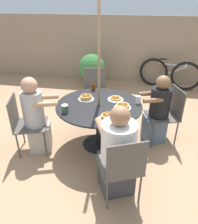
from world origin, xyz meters
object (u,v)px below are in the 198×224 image
(pancake_plate_d, at_px, (116,99))
(potted_shrub, at_px, (92,69))
(diner_south, at_px, (36,118))
(patio_chair_south, at_px, (24,121))
(diner_west, at_px, (117,155))
(pancake_plate_b, at_px, (86,98))
(patio_chair_north, at_px, (168,112))
(pancake_plate_c, at_px, (123,106))
(coffee_cup, at_px, (65,109))
(drinking_glass_a, at_px, (138,100))
(patio_table, at_px, (99,112))
(bicycle, at_px, (169,74))
(patio_chair_east, at_px, (95,89))
(diner_north, at_px, (157,112))
(pancake_plate_a, at_px, (108,117))
(syrup_bottle, at_px, (93,87))
(patio_chair_west, at_px, (122,166))

(pancake_plate_d, bearing_deg, potted_shrub, 110.78)
(diner_south, bearing_deg, patio_chair_south, -90.00)
(diner_west, relative_size, pancake_plate_b, 4.77)
(diner_south, bearing_deg, pancake_plate_d, 96.10)
(patio_chair_north, height_order, potted_shrub, patio_chair_north)
(pancake_plate_c, bearing_deg, patio_chair_south, -168.81)
(patio_chair_north, bearing_deg, pancake_plate_b, 81.09)
(coffee_cup, height_order, drinking_glass_a, drinking_glass_a)
(patio_chair_north, height_order, diner_west, diner_west)
(patio_table, relative_size, bicycle, 0.85)
(patio_chair_east, height_order, diner_west, diner_west)
(drinking_glass_a, bearing_deg, coffee_cup, -154.80)
(patio_table, height_order, pancake_plate_d, pancake_plate_d)
(diner_south, relative_size, pancake_plate_d, 4.86)
(patio_chair_north, height_order, coffee_cup, patio_chair_north)
(diner_north, bearing_deg, patio_table, 90.00)
(patio_chair_north, distance_m, pancake_plate_c, 0.84)
(patio_chair_east, bearing_deg, diner_south, 51.34)
(patio_chair_south, bearing_deg, pancake_plate_a, 69.29)
(diner_south, height_order, syrup_bottle, diner_south)
(patio_table, bearing_deg, diner_north, 18.62)
(bicycle, bearing_deg, syrup_bottle, -110.85)
(diner_north, height_order, patio_chair_east, diner_north)
(diner_north, height_order, bicycle, diner_north)
(coffee_cup, bearing_deg, patio_table, 37.94)
(diner_north, xyz_separation_m, coffee_cup, (-1.30, -0.62, 0.26))
(drinking_glass_a, bearing_deg, patio_chair_west, -96.21)
(patio_chair_east, xyz_separation_m, diner_south, (-0.62, -1.36, 0.05))
(diner_south, height_order, pancake_plate_b, diner_south)
(patio_chair_north, distance_m, pancake_plate_d, 0.87)
(patio_chair_east, relative_size, pancake_plate_c, 3.68)
(patio_table, relative_size, diner_south, 1.08)
(patio_chair_west, height_order, pancake_plate_c, patio_chair_west)
(patio_chair_east, xyz_separation_m, coffee_cup, (-0.15, -1.40, 0.27))
(patio_chair_east, xyz_separation_m, potted_shrub, (-0.35, 1.34, -0.03))
(diner_south, xyz_separation_m, patio_chair_west, (1.33, -0.74, -0.05))
(potted_shrub, bearing_deg, drinking_glass_a, -62.57)
(pancake_plate_c, xyz_separation_m, bicycle, (0.98, 2.77, -0.37))
(diner_north, distance_m, potted_shrub, 2.60)
(diner_north, height_order, diner_south, diner_south)
(patio_chair_east, distance_m, pancake_plate_c, 1.31)
(patio_chair_south, bearing_deg, patio_chair_west, 47.99)
(pancake_plate_c, bearing_deg, patio_chair_east, 118.91)
(diner_south, xyz_separation_m, drinking_glass_a, (1.46, 0.42, 0.22))
(diner_south, bearing_deg, pancake_plate_a, 65.99)
(patio_chair_south, bearing_deg, potted_shrub, 153.44)
(patio_chair_north, xyz_separation_m, pancake_plate_c, (-0.70, -0.41, 0.24))
(pancake_plate_c, height_order, bicycle, pancake_plate_c)
(diner_south, relative_size, pancake_plate_c, 4.86)
(patio_chair_south, height_order, pancake_plate_a, patio_chair_south)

